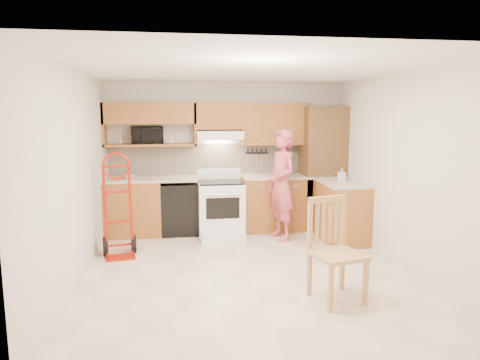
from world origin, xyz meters
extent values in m
cube|color=beige|center=(0.00, 0.00, -0.01)|extent=(4.00, 4.50, 0.02)
cube|color=white|center=(0.00, 0.00, 2.51)|extent=(4.00, 4.50, 0.02)
cube|color=silver|center=(0.00, 2.26, 1.25)|extent=(4.00, 0.02, 2.50)
cube|color=silver|center=(0.00, -2.26, 1.25)|extent=(4.00, 0.02, 2.50)
cube|color=silver|center=(-2.01, 0.00, 1.25)|extent=(0.02, 4.50, 2.50)
cube|color=silver|center=(2.01, 0.00, 1.25)|extent=(0.02, 4.50, 2.50)
cube|color=beige|center=(0.00, 2.23, 1.20)|extent=(3.92, 0.03, 0.55)
cube|color=#995225|center=(-1.55, 1.95, 0.45)|extent=(0.90, 0.60, 0.90)
cube|color=black|center=(-0.80, 1.95, 0.42)|extent=(0.60, 0.60, 0.85)
cube|color=#995225|center=(0.83, 1.95, 0.45)|extent=(1.14, 0.60, 0.90)
cube|color=#BDAF9B|center=(-1.25, 1.95, 0.92)|extent=(1.50, 0.63, 0.04)
cube|color=#BDAF9B|center=(0.83, 1.95, 0.92)|extent=(1.14, 0.63, 0.04)
cube|color=#995225|center=(1.70, 1.15, 0.45)|extent=(0.60, 1.00, 0.90)
cube|color=#BDAF9B|center=(1.70, 1.15, 0.92)|extent=(0.63, 1.00, 0.04)
cube|color=brown|center=(1.65, 1.95, 1.05)|extent=(0.70, 0.60, 2.10)
cube|color=#995225|center=(-1.25, 2.08, 1.98)|extent=(1.50, 0.33, 0.34)
cube|color=#995225|center=(-1.25, 2.08, 1.47)|extent=(1.50, 0.33, 0.04)
cube|color=#995225|center=(-0.12, 2.08, 1.94)|extent=(0.76, 0.33, 0.44)
cube|color=#995225|center=(0.83, 2.08, 1.80)|extent=(1.14, 0.33, 0.70)
cube|color=white|center=(-0.12, 2.02, 1.63)|extent=(0.76, 0.46, 0.14)
imported|color=black|center=(-1.30, 2.08, 1.63)|extent=(0.54, 0.39, 0.28)
imported|color=#BA4A53|center=(0.79, 1.35, 0.87)|extent=(0.57, 0.72, 1.75)
imported|color=white|center=(1.70, 1.17, 1.04)|extent=(0.11, 0.11, 0.21)
imported|color=white|center=(-1.60, 1.95, 0.96)|extent=(0.21, 0.21, 0.05)
camera|label=1|loc=(-0.85, -5.19, 1.99)|focal=32.47mm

